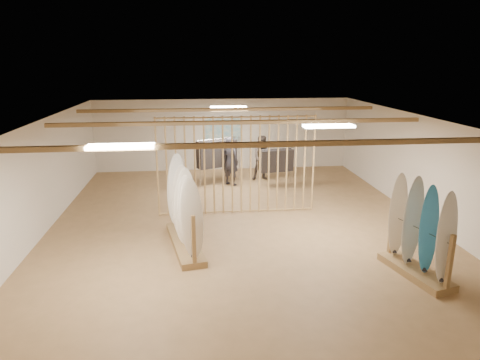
{
  "coord_description": "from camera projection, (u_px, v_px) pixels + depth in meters",
  "views": [
    {
      "loc": [
        -1.2,
        -10.77,
        4.23
      ],
      "look_at": [
        0.0,
        0.0,
        1.2
      ],
      "focal_mm": 32.0,
      "sensor_mm": 36.0,
      "label": 1
    }
  ],
  "objects": [
    {
      "name": "floor",
      "position": [
        240.0,
        223.0,
        11.57
      ],
      "size": [
        12.0,
        12.0,
        0.0
      ],
      "primitive_type": "plane",
      "color": "#A37C4E",
      "rests_on": "ground"
    },
    {
      "name": "ceiling",
      "position": [
        240.0,
        119.0,
        10.82
      ],
      "size": [
        12.0,
        12.0,
        0.0
      ],
      "primitive_type": "plane",
      "rotation": [
        3.14,
        0.0,
        0.0
      ],
      "color": "gray",
      "rests_on": "ground"
    },
    {
      "name": "wall_back",
      "position": [
        223.0,
        135.0,
        16.94
      ],
      "size": [
        12.0,
        0.0,
        12.0
      ],
      "primitive_type": "plane",
      "rotation": [
        1.57,
        0.0,
        0.0
      ],
      "color": "silver",
      "rests_on": "ground"
    },
    {
      "name": "wall_front",
      "position": [
        292.0,
        291.0,
        5.45
      ],
      "size": [
        12.0,
        0.0,
        12.0
      ],
      "primitive_type": "plane",
      "rotation": [
        -1.57,
        0.0,
        0.0
      ],
      "color": "silver",
      "rests_on": "ground"
    },
    {
      "name": "wall_left",
      "position": [
        41.0,
        178.0,
        10.66
      ],
      "size": [
        0.0,
        12.0,
        12.0
      ],
      "primitive_type": "plane",
      "rotation": [
        1.57,
        0.0,
        1.57
      ],
      "color": "silver",
      "rests_on": "ground"
    },
    {
      "name": "wall_right",
      "position": [
        421.0,
        168.0,
        11.73
      ],
      "size": [
        0.0,
        12.0,
        12.0
      ],
      "primitive_type": "plane",
      "rotation": [
        1.57,
        0.0,
        -1.57
      ],
      "color": "silver",
      "rests_on": "ground"
    },
    {
      "name": "ceiling_slats",
      "position": [
        240.0,
        122.0,
        10.84
      ],
      "size": [
        9.5,
        6.12,
        0.1
      ],
      "primitive_type": "cube",
      "color": "olive",
      "rests_on": "ground"
    },
    {
      "name": "light_panels",
      "position": [
        240.0,
        122.0,
        10.83
      ],
      "size": [
        1.2,
        0.35,
        0.06
      ],
      "primitive_type": "cube",
      "color": "white",
      "rests_on": "ground"
    },
    {
      "name": "bamboo_partition",
      "position": [
        237.0,
        165.0,
        11.96
      ],
      "size": [
        4.45,
        0.05,
        2.78
      ],
      "color": "tan",
      "rests_on": "ground"
    },
    {
      "name": "poster",
      "position": [
        223.0,
        130.0,
        16.86
      ],
      "size": [
        1.4,
        0.03,
        0.9
      ],
      "primitive_type": "cube",
      "color": "#379AC2",
      "rests_on": "ground"
    },
    {
      "name": "rack_left",
      "position": [
        184.0,
        219.0,
        9.91
      ],
      "size": [
        0.99,
        2.53,
        2.0
      ],
      "rotation": [
        0.0,
        0.0,
        0.18
      ],
      "color": "olive",
      "rests_on": "floor"
    },
    {
      "name": "rack_right",
      "position": [
        418.0,
        244.0,
        8.57
      ],
      "size": [
        0.94,
        1.8,
        2.0
      ],
      "rotation": [
        0.0,
        0.0,
        0.24
      ],
      "color": "olive",
      "rests_on": "floor"
    },
    {
      "name": "clothing_rack_a",
      "position": [
        217.0,
        154.0,
        15.02
      ],
      "size": [
        1.47,
        0.94,
        1.66
      ],
      "rotation": [
        0.0,
        0.0,
        0.42
      ],
      "color": "silver",
      "rests_on": "floor"
    },
    {
      "name": "clothing_rack_b",
      "position": [
        276.0,
        161.0,
        14.85
      ],
      "size": [
        1.25,
        0.51,
        1.35
      ],
      "rotation": [
        0.0,
        0.0,
        0.17
      ],
      "color": "silver",
      "rests_on": "floor"
    },
    {
      "name": "shopper_a",
      "position": [
        231.0,
        158.0,
        14.85
      ],
      "size": [
        0.85,
        0.83,
        1.95
      ],
      "primitive_type": "imported",
      "rotation": [
        0.0,
        0.0,
        2.41
      ],
      "color": "#2A2931",
      "rests_on": "floor"
    },
    {
      "name": "shopper_b",
      "position": [
        263.0,
        155.0,
        15.49
      ],
      "size": [
        0.91,
        0.71,
        1.86
      ],
      "primitive_type": "imported",
      "rotation": [
        0.0,
        0.0,
        -0.01
      ],
      "color": "#39312C",
      "rests_on": "floor"
    }
  ]
}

